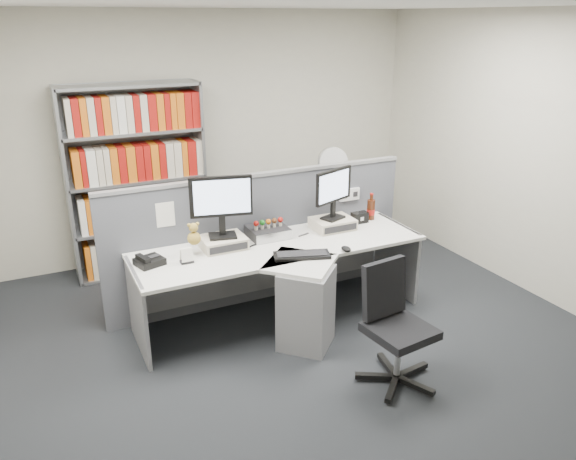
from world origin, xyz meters
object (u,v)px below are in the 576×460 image
keyboard (302,255)px  cola_bottle (371,210)px  desk (291,282)px  office_chair (394,321)px  monitor_right (334,190)px  desk_phone (149,261)px  shelving_unit (137,183)px  filing_cabinet (331,223)px  speaker (360,217)px  desk_fan (333,165)px  mouse (346,249)px  desktop_pc (268,232)px  desk_calendar (186,257)px  monitor_left (221,201)px

keyboard → cola_bottle: size_ratio=1.87×
desk → office_chair: bearing=-69.5°
cola_bottle → desk: bearing=-157.8°
cola_bottle → office_chair: (-0.73, -1.44, -0.33)m
monitor_right → cola_bottle: monitor_right is taller
desk_phone → shelving_unit: shelving_unit is taller
keyboard → desk_phone: size_ratio=1.98×
keyboard → filing_cabinet: (1.14, 1.49, -0.38)m
speaker → office_chair: (-0.58, -1.40, -0.28)m
desk_fan → shelving_unit: bearing=167.9°
monitor_right → mouse: bearing=-107.8°
desk → desktop_pc: size_ratio=7.45×
monitor_right → desktop_pc: size_ratio=1.37×
mouse → desk_phone: desk_phone is taller
desktop_pc → speaker: bearing=-2.6°
desk_calendar → filing_cabinet: (2.05, 1.19, -0.42)m
desk_phone → speaker: size_ratio=1.60×
mouse → desktop_pc: bearing=127.8°
desk_fan → desktop_pc: bearing=-142.1°
desk_calendar → cola_bottle: 1.97m
desk_phone → speaker: 2.09m
desktop_pc → desk_phone: (-1.12, -0.16, -0.01)m
desktop_pc → keyboard: desktop_pc is taller
mouse → office_chair: 0.88m
filing_cabinet → desk_fan: (0.00, -0.00, 0.69)m
monitor_left → speaker: (1.42, 0.03, -0.37)m
keyboard → office_chair: (0.31, -0.90, -0.24)m
speaker → desk_fan: (0.25, 0.99, 0.27)m
monitor_right → mouse: (-0.17, -0.54, -0.36)m
monitor_right → shelving_unit: (-1.53, 1.46, -0.13)m
mouse → desk_calendar: 1.35m
desk → desk_phone: desk_phone is taller
desk_phone → monitor_right: bearing=2.8°
mouse → speaker: speaker is taller
shelving_unit → desk: bearing=-64.0°
desk_fan → filing_cabinet: bearing=90.0°
desk_calendar → monitor_right: bearing=6.9°
desk_calendar → office_chair: bearing=-44.5°
mouse → shelving_unit: shelving_unit is taller
monitor_left → keyboard: 0.82m
desk_fan → office_chair: 2.59m
shelving_unit → filing_cabinet: size_ratio=2.86×
speaker → desk_fan: desk_fan is taller
desk_phone → filing_cabinet: (2.34, 1.10, -0.40)m
desk → desk_calendar: size_ratio=20.41×
keyboard → cola_bottle: (1.04, 0.54, 0.09)m
monitor_left → monitor_right: bearing=-0.0°
mouse → desk_fan: desk_fan is taller
monitor_right → office_chair: bearing=-100.6°
monitor_left → filing_cabinet: monitor_left is taller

